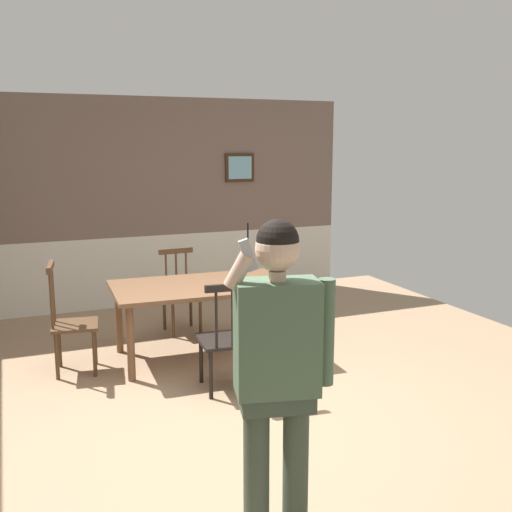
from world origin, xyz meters
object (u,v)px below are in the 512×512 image
(person_figure, at_px, (278,359))
(chair_at_table_head, at_px, (181,291))
(chair_near_window, at_px, (71,322))
(chair_by_doorway, at_px, (227,338))
(dining_table, at_px, (201,292))

(person_figure, bearing_deg, chair_at_table_head, -84.37)
(chair_near_window, relative_size, chair_by_doorway, 1.06)
(chair_near_window, relative_size, person_figure, 0.60)
(dining_table, distance_m, chair_at_table_head, 0.91)
(chair_by_doorway, bearing_deg, chair_near_window, 146.37)
(chair_near_window, xyz_separation_m, chair_by_doorway, (1.21, -0.95, -0.02))
(dining_table, bearing_deg, chair_at_table_head, 87.62)
(chair_near_window, height_order, chair_at_table_head, chair_near_window)
(chair_near_window, bearing_deg, dining_table, 95.67)
(dining_table, distance_m, person_figure, 2.95)
(person_figure, bearing_deg, chair_near_window, -61.94)
(chair_at_table_head, bearing_deg, chair_near_window, 29.63)
(chair_near_window, distance_m, chair_at_table_head, 1.53)
(chair_near_window, bearing_deg, chair_at_table_head, 131.23)
(dining_table, relative_size, chair_by_doorway, 1.78)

